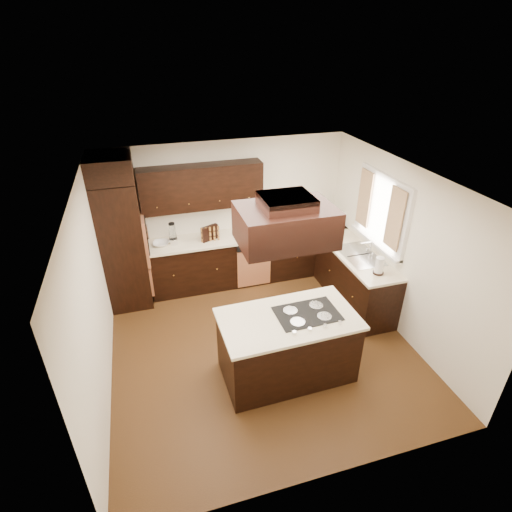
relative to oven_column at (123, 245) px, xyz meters
name	(u,v)px	position (x,y,z in m)	size (l,w,h in m)	color
floor	(261,345)	(1.78, -1.71, -1.07)	(4.20, 4.20, 0.02)	brown
ceiling	(262,180)	(1.78, -1.71, 1.45)	(4.20, 4.20, 0.02)	silver
wall_back	(226,212)	(1.78, 0.40, 0.19)	(4.20, 0.02, 2.50)	white
wall_front	(333,393)	(1.78, -3.81, 0.19)	(4.20, 0.02, 2.50)	white
wall_left	(92,298)	(-0.33, -1.71, 0.19)	(0.02, 4.20, 2.50)	white
wall_right	(401,250)	(3.88, -1.71, 0.19)	(0.02, 4.20, 2.50)	white
oven_column	(123,245)	(0.00, 0.00, 0.00)	(0.65, 0.75, 2.12)	black
wall_oven_face	(145,238)	(0.35, 0.00, 0.06)	(0.05, 0.62, 0.78)	#BC7048
base_cabinets_back	(234,260)	(1.81, 0.09, -0.62)	(2.93, 0.60, 0.88)	black
base_cabinets_right	(346,270)	(3.58, -0.80, -0.62)	(0.60, 2.40, 0.88)	black
countertop_back	(233,237)	(1.81, 0.08, -0.16)	(2.93, 0.63, 0.04)	#FDF0CA
countertop_right	(348,247)	(3.56, -0.80, -0.16)	(0.63, 2.40, 0.04)	#FDF0CA
upper_cabinets	(202,187)	(1.34, 0.23, 0.75)	(2.00, 0.34, 0.72)	black
dishwasher_front	(254,267)	(2.10, -0.20, -0.66)	(0.60, 0.05, 0.72)	#BC7048
window_frame	(382,211)	(3.85, -1.16, 0.59)	(0.06, 1.32, 1.12)	white
window_pane	(383,211)	(3.87, -1.16, 0.59)	(0.00, 1.20, 1.00)	white
curtain_left	(395,219)	(3.79, -1.57, 0.64)	(0.02, 0.34, 0.90)	beige
curtain_right	(364,198)	(3.79, -0.74, 0.64)	(0.02, 0.34, 0.90)	beige
sink_rim	(360,255)	(3.58, -1.16, -0.14)	(0.52, 0.84, 0.01)	silver
island	(287,347)	(1.94, -2.32, -0.62)	(1.66, 0.90, 0.88)	black
island_top	(288,319)	(1.94, -2.32, -0.16)	(1.72, 0.96, 0.04)	#FDF0CA
cooktop	(307,313)	(2.19, -2.32, -0.13)	(0.78, 0.52, 0.01)	black
range_hood	(286,225)	(1.88, -2.25, 1.10)	(1.05, 0.72, 0.42)	black
hood_duct	(287,202)	(1.88, -2.25, 1.38)	(0.55, 0.50, 0.13)	black
blender_base	(173,241)	(0.79, 0.07, -0.09)	(0.15, 0.15, 0.10)	silver
blender_pitcher	(172,232)	(0.79, 0.07, 0.09)	(0.13, 0.13, 0.26)	silver
spice_rack	(210,233)	(1.40, 0.05, -0.01)	(0.31, 0.08, 0.26)	black
mixing_bowl	(161,244)	(0.58, 0.08, -0.11)	(0.26, 0.26, 0.06)	white
soap_bottle	(340,233)	(3.54, -0.51, -0.04)	(0.09, 0.10, 0.21)	white
paper_towel	(379,266)	(3.56, -1.72, -0.01)	(0.12, 0.12, 0.26)	white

